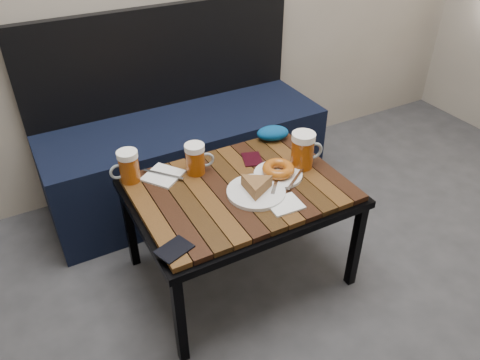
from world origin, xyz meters
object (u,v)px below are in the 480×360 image
bench (184,150)px  knit_pouch (273,133)px  passport_navy (174,249)px  beer_mug_left (128,166)px  beer_mug_right (303,150)px  cafe_table (240,195)px  plate_pie (256,188)px  passport_burgundy (252,159)px  plate_bagel (278,171)px  beer_mug_centre (196,159)px

bench → knit_pouch: bearing=-56.8°
knit_pouch → passport_navy: bearing=-145.3°
beer_mug_left → beer_mug_right: size_ratio=0.85×
bench → cafe_table: (-0.03, -0.67, 0.16)m
plate_pie → passport_burgundy: bearing=63.7°
plate_bagel → bench: bearing=101.5°
beer_mug_left → plate_pie: 0.50m
cafe_table → knit_pouch: 0.40m
passport_burgundy → passport_navy: bearing=-125.8°
bench → plate_pie: size_ratio=6.24×
beer_mug_centre → passport_navy: 0.46m
cafe_table → beer_mug_right: beer_mug_right is taller
bench → beer_mug_centre: size_ratio=10.85×
plate_bagel → beer_mug_centre: bearing=146.9°
plate_bagel → beer_mug_left: bearing=154.3°
beer_mug_right → plate_pie: (-0.26, -0.07, -0.05)m
beer_mug_centre → plate_pie: 0.28m
bench → beer_mug_right: (0.26, -0.66, 0.28)m
knit_pouch → beer_mug_right: bearing=-92.5°
plate_bagel → passport_navy: plate_bagel is taller
plate_pie → passport_burgundy: 0.24m
bench → plate_pie: (0.00, -0.74, 0.22)m
bench → plate_bagel: 0.73m
beer_mug_centre → plate_pie: bearing=-47.1°
passport_burgundy → cafe_table: bearing=-115.0°
plate_pie → plate_bagel: bearing=23.6°
beer_mug_left → passport_navy: beer_mug_left is taller
plate_bagel → passport_burgundy: plate_bagel is taller
cafe_table → plate_pie: 0.10m
beer_mug_left → plate_pie: (0.39, -0.31, -0.04)m
plate_bagel → beer_mug_right: bearing=6.5°
cafe_table → passport_burgundy: size_ratio=7.85×
bench → knit_pouch: bench is taller
beer_mug_centre → plate_bagel: 0.33m
bench → knit_pouch: size_ratio=9.67×
bench → passport_burgundy: size_ratio=13.09×
cafe_table → plate_bagel: (0.17, -0.01, 0.07)m
plate_pie → knit_pouch: bearing=49.6°
plate_pie → knit_pouch: size_ratio=1.55×
plate_pie → knit_pouch: 0.42m
bench → beer_mug_left: (-0.39, -0.42, 0.27)m
bench → beer_mug_right: bearing=-68.4°
cafe_table → passport_burgundy: bearing=46.3°
beer_mug_right → plate_pie: size_ratio=0.69×
beer_mug_centre → plate_bagel: bearing=-20.3°
beer_mug_right → cafe_table: bearing=-171.5°
beer_mug_right → plate_pie: bearing=-156.0°
beer_mug_centre → passport_navy: beer_mug_centre is taller
plate_pie → beer_mug_left: bearing=141.3°
plate_bagel → knit_pouch: (0.14, 0.26, 0.01)m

